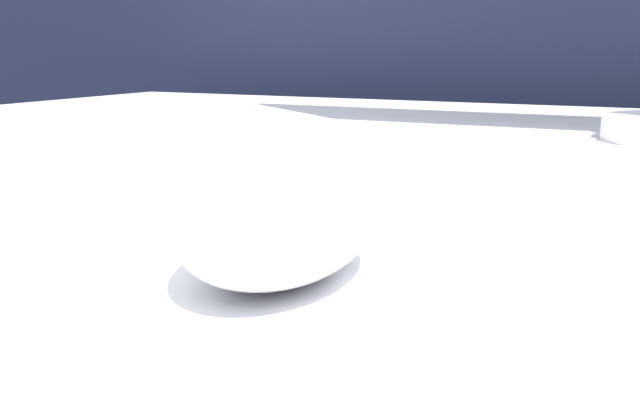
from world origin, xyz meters
name	(u,v)px	position (x,y,z in m)	size (l,w,h in m)	color
partition_panel	(636,256)	(0.00, 0.69, 0.52)	(5.00, 0.03, 1.04)	black
computer_mouse_near	(280,222)	(-0.07, -0.28, 0.77)	(0.08, 0.12, 0.04)	white
keyboard	(297,153)	(-0.17, -0.07, 0.76)	(0.38, 0.14, 0.02)	silver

